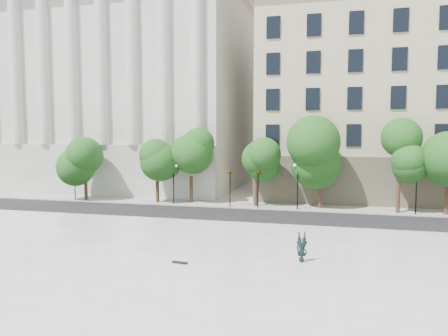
{
  "coord_description": "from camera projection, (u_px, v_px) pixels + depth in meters",
  "views": [
    {
      "loc": [
        10.09,
        -18.77,
        7.46
      ],
      "look_at": [
        2.87,
        10.0,
        4.98
      ],
      "focal_mm": 35.0,
      "sensor_mm": 36.0,
      "label": 1
    }
  ],
  "objects": [
    {
      "name": "street_trees",
      "position": [
        257.0,
        156.0,
        42.71
      ],
      "size": [
        39.95,
        5.31,
        7.51
      ],
      "color": "#382619",
      "rests_on": "ground"
    },
    {
      "name": "ground",
      "position": [
        117.0,
        285.0,
        21.21
      ],
      "size": [
        160.0,
        160.0,
        0.0
      ],
      "primitive_type": "plane",
      "color": "#BBB9B1",
      "rests_on": "ground"
    },
    {
      "name": "plaza",
      "position": [
        143.0,
        263.0,
        24.09
      ],
      "size": [
        44.0,
        22.0,
        0.45
      ],
      "primitive_type": "cube",
      "color": "white",
      "rests_on": "ground"
    },
    {
      "name": "traffic_light_west",
      "position": [
        230.0,
        171.0,
        42.36
      ],
      "size": [
        0.35,
        1.62,
        4.15
      ],
      "color": "black",
      "rests_on": "ground"
    },
    {
      "name": "street",
      "position": [
        215.0,
        216.0,
        38.61
      ],
      "size": [
        60.0,
        8.0,
        0.02
      ],
      "primitive_type": "cube",
      "color": "black",
      "rests_on": "ground"
    },
    {
      "name": "skateboard",
      "position": [
        180.0,
        263.0,
        23.26
      ],
      "size": [
        0.87,
        0.31,
        0.09
      ],
      "primitive_type": "cube",
      "rotation": [
        0.0,
        0.0,
        -0.11
      ],
      "color": "black",
      "rests_on": "plaza"
    },
    {
      "name": "building_west",
      "position": [
        137.0,
        93.0,
        61.54
      ],
      "size": [
        31.5,
        27.65,
        25.6
      ],
      "color": "silver",
      "rests_on": "ground"
    },
    {
      "name": "far_sidewalk",
      "position": [
        230.0,
        204.0,
        44.4
      ],
      "size": [
        60.0,
        4.0,
        0.12
      ],
      "primitive_type": "cube",
      "color": "#ACA99F",
      "rests_on": "ground"
    },
    {
      "name": "lamp_posts",
      "position": [
        231.0,
        177.0,
        42.71
      ],
      "size": [
        35.07,
        0.28,
        4.52
      ],
      "color": "black",
      "rests_on": "ground"
    },
    {
      "name": "traffic_light_east",
      "position": [
        258.0,
        171.0,
        41.69
      ],
      "size": [
        0.98,
        1.65,
        4.16
      ],
      "color": "black",
      "rests_on": "ground"
    },
    {
      "name": "person_lying",
      "position": [
        302.0,
        258.0,
        23.5
      ],
      "size": [
        0.71,
        1.69,
        0.45
      ],
      "primitive_type": "imported",
      "rotation": [
        -1.54,
        0.0,
        0.07
      ],
      "color": "black",
      "rests_on": "plaza"
    },
    {
      "name": "building_east",
      "position": [
        418.0,
        101.0,
        53.04
      ],
      "size": [
        36.0,
        26.15,
        23.0
      ],
      "color": "tan",
      "rests_on": "ground"
    }
  ]
}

